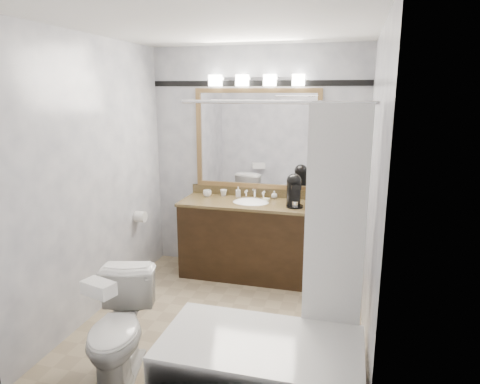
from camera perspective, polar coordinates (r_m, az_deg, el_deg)
name	(u,v)px	position (r m, az deg, el deg)	size (l,w,h in m)	color
room	(223,186)	(3.58, -2.31, 0.87)	(2.42, 2.62, 2.52)	tan
vanity	(251,238)	(4.74, 1.42, -6.11)	(1.53, 0.58, 0.97)	black
mirror	(257,139)	(4.76, 2.24, 7.04)	(1.40, 0.04, 1.10)	#9A7545
vanity_light_bar	(256,80)	(4.68, 2.16, 14.70)	(1.02, 0.14, 0.12)	silver
accent_stripe	(257,83)	(4.74, 2.34, 14.28)	(2.40, 0.01, 0.06)	black
bathtub	(264,362)	(3.03, 3.28, -21.72)	(1.30, 0.75, 1.96)	white
tp_roll	(140,217)	(4.74, -13.14, -3.21)	(0.12, 0.12, 0.11)	white
toilet	(119,329)	(3.30, -15.78, -17.20)	(0.41, 0.73, 0.74)	white
tissue_box	(99,288)	(2.96, -18.32, -12.07)	(0.22, 0.12, 0.09)	white
coffee_maker	(294,190)	(4.46, 7.21, 0.33)	(0.19, 0.22, 0.34)	black
cup_left	(207,193)	(4.87, -4.39, -0.18)	(0.09, 0.09, 0.07)	white
cup_right	(224,193)	(4.89, -2.21, -0.10)	(0.08, 0.08, 0.07)	white
soap_bottle_a	(238,192)	(4.84, -0.25, 0.04)	(0.05, 0.05, 0.12)	white
soap_bottle_b	(274,195)	(4.78, 4.59, -0.36)	(0.07, 0.07, 0.09)	white
soap_bar	(266,199)	(4.70, 3.46, -0.96)	(0.08, 0.05, 0.02)	beige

